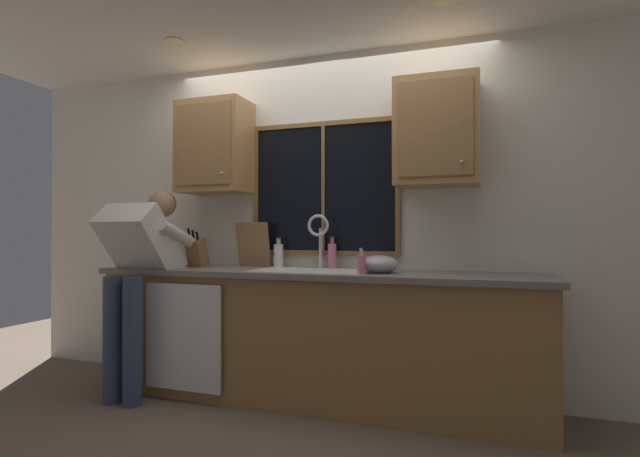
{
  "coord_description": "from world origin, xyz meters",
  "views": [
    {
      "loc": [
        1.12,
        -3.4,
        1.19
      ],
      "look_at": [
        0.06,
        -0.3,
        1.22
      ],
      "focal_mm": 26.32,
      "sensor_mm": 36.0,
      "label": 1
    }
  ],
  "objects_px": {
    "mixing_bowl": "(379,264)",
    "soap_dispenser": "(361,264)",
    "knife_block": "(197,253)",
    "person_standing": "(139,266)",
    "cutting_board": "(253,245)",
    "bottle_tall_clear": "(279,255)",
    "bottle_green_glass": "(332,255)"
  },
  "relations": [
    {
      "from": "soap_dispenser",
      "to": "mixing_bowl",
      "type": "bearing_deg",
      "value": 56.01
    },
    {
      "from": "knife_block",
      "to": "cutting_board",
      "type": "bearing_deg",
      "value": 18.14
    },
    {
      "from": "person_standing",
      "to": "mixing_bowl",
      "type": "xyz_separation_m",
      "value": [
        1.72,
        0.27,
        0.03
      ]
    },
    {
      "from": "mixing_bowl",
      "to": "bottle_green_glass",
      "type": "distance_m",
      "value": 0.47
    },
    {
      "from": "bottle_green_glass",
      "to": "mixing_bowl",
      "type": "bearing_deg",
      "value": -30.89
    },
    {
      "from": "mixing_bowl",
      "to": "knife_block",
      "type": "bearing_deg",
      "value": 176.18
    },
    {
      "from": "mixing_bowl",
      "to": "bottle_green_glass",
      "type": "relative_size",
      "value": 1.02
    },
    {
      "from": "person_standing",
      "to": "knife_block",
      "type": "bearing_deg",
      "value": 56.39
    },
    {
      "from": "person_standing",
      "to": "cutting_board",
      "type": "distance_m",
      "value": 0.85
    },
    {
      "from": "knife_block",
      "to": "cutting_board",
      "type": "xyz_separation_m",
      "value": [
        0.42,
        0.14,
        0.06
      ]
    },
    {
      "from": "bottle_tall_clear",
      "to": "bottle_green_glass",
      "type": "bearing_deg",
      "value": 1.27
    },
    {
      "from": "person_standing",
      "to": "bottle_green_glass",
      "type": "xyz_separation_m",
      "value": [
        1.31,
        0.51,
        0.07
      ]
    },
    {
      "from": "person_standing",
      "to": "mixing_bowl",
      "type": "height_order",
      "value": "person_standing"
    },
    {
      "from": "person_standing",
      "to": "mixing_bowl",
      "type": "relative_size",
      "value": 6.13
    },
    {
      "from": "bottle_green_glass",
      "to": "bottle_tall_clear",
      "type": "height_order",
      "value": "bottle_green_glass"
    },
    {
      "from": "person_standing",
      "to": "cutting_board",
      "type": "xyz_separation_m",
      "value": [
        0.67,
        0.51,
        0.15
      ]
    },
    {
      "from": "mixing_bowl",
      "to": "soap_dispenser",
      "type": "bearing_deg",
      "value": -123.99
    },
    {
      "from": "knife_block",
      "to": "soap_dispenser",
      "type": "distance_m",
      "value": 1.4
    },
    {
      "from": "mixing_bowl",
      "to": "person_standing",
      "type": "bearing_deg",
      "value": -171.07
    },
    {
      "from": "person_standing",
      "to": "mixing_bowl",
      "type": "distance_m",
      "value": 1.74
    },
    {
      "from": "soap_dispenser",
      "to": "bottle_green_glass",
      "type": "distance_m",
      "value": 0.49
    },
    {
      "from": "knife_block",
      "to": "person_standing",
      "type": "bearing_deg",
      "value": -123.61
    },
    {
      "from": "cutting_board",
      "to": "bottle_green_glass",
      "type": "xyz_separation_m",
      "value": [
        0.65,
        0.01,
        -0.07
      ]
    },
    {
      "from": "soap_dispenser",
      "to": "bottle_green_glass",
      "type": "bearing_deg",
      "value": 129.97
    },
    {
      "from": "knife_block",
      "to": "mixing_bowl",
      "type": "distance_m",
      "value": 1.48
    },
    {
      "from": "cutting_board",
      "to": "person_standing",
      "type": "bearing_deg",
      "value": -142.74
    },
    {
      "from": "mixing_bowl",
      "to": "bottle_tall_clear",
      "type": "relative_size",
      "value": 1.06
    },
    {
      "from": "cutting_board",
      "to": "bottle_green_glass",
      "type": "height_order",
      "value": "cutting_board"
    },
    {
      "from": "soap_dispenser",
      "to": "bottle_tall_clear",
      "type": "relative_size",
      "value": 0.72
    },
    {
      "from": "person_standing",
      "to": "bottle_green_glass",
      "type": "bearing_deg",
      "value": 21.3
    },
    {
      "from": "person_standing",
      "to": "bottle_tall_clear",
      "type": "height_order",
      "value": "person_standing"
    },
    {
      "from": "soap_dispenser",
      "to": "bottle_green_glass",
      "type": "xyz_separation_m",
      "value": [
        -0.31,
        0.38,
        0.04
      ]
    }
  ]
}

